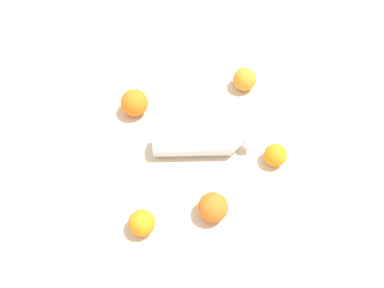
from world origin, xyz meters
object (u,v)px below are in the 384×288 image
water_bottle (200,144)px  orange_3 (142,223)px  orange_2 (245,79)px  orange_1 (134,103)px  orange_4 (213,207)px  orange_0 (275,155)px

water_bottle → orange_3: bearing=-123.2°
orange_2 → orange_1: bearing=-161.5°
orange_3 → orange_4: size_ratio=0.87×
orange_0 → orange_4: orange_4 is taller
orange_2 → orange_3: size_ratio=1.08×
orange_0 → water_bottle: bearing=172.5°
orange_0 → orange_2: (-0.07, 0.27, 0.00)m
orange_1 → orange_4: (0.23, -0.32, -0.00)m
orange_1 → orange_3: (0.06, -0.37, -0.01)m
water_bottle → orange_1: 0.23m
water_bottle → orange_1: size_ratio=3.37×
water_bottle → orange_1: bearing=142.4°
orange_3 → orange_4: orange_4 is taller
water_bottle → orange_0: size_ratio=4.32×
orange_1 → orange_2: size_ratio=1.12×
orange_1 → orange_3: 0.37m
water_bottle → orange_2: size_ratio=3.76×
water_bottle → orange_3: same height
orange_4 → orange_3: bearing=-165.1°
orange_0 → orange_3: bearing=-148.5°
orange_0 → orange_4: (-0.17, -0.16, 0.01)m
orange_2 → orange_4: orange_4 is taller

